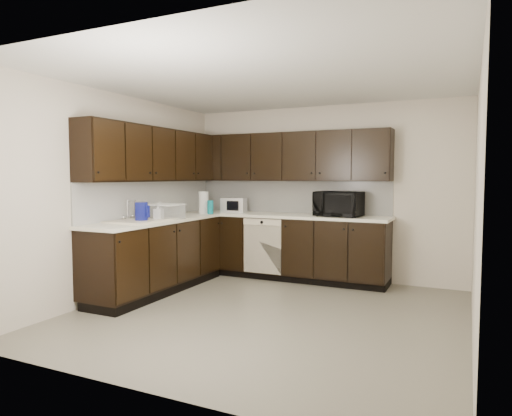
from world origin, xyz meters
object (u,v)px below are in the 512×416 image
(sink, at_px, (141,226))
(microwave, at_px, (338,204))
(storage_bin, at_px, (163,212))
(blue_pitcher, at_px, (141,212))
(toaster_oven, at_px, (234,205))

(sink, distance_m, microwave, 2.63)
(sink, relative_size, storage_bin, 1.74)
(sink, height_order, storage_bin, sink)
(sink, xyz_separation_m, storage_bin, (0.05, 0.37, 0.15))
(microwave, xyz_separation_m, blue_pitcher, (-1.94, -1.76, -0.05))
(toaster_oven, height_order, storage_bin, toaster_oven)
(sink, relative_size, blue_pitcher, 3.44)
(toaster_oven, height_order, blue_pitcher, blue_pitcher)
(storage_bin, xyz_separation_m, blue_pitcher, (0.01, -0.44, 0.03))
(toaster_oven, bearing_deg, storage_bin, -115.78)
(sink, distance_m, toaster_oven, 1.73)
(storage_bin, height_order, blue_pitcher, blue_pitcher)
(sink, height_order, blue_pitcher, sink)
(toaster_oven, distance_m, blue_pitcher, 1.78)
(sink, bearing_deg, toaster_oven, 76.88)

